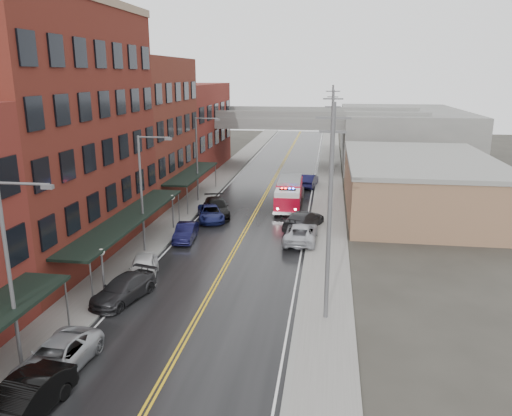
{
  "coord_description": "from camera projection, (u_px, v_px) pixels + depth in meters",
  "views": [
    {
      "loc": [
        7.08,
        -10.76,
        13.35
      ],
      "look_at": [
        1.43,
        27.21,
        3.0
      ],
      "focal_mm": 35.0,
      "sensor_mm": 36.0,
      "label": 1
    }
  ],
  "objects": [
    {
      "name": "street_lamp_2",
      "position": [
        199.0,
        154.0,
        52.53
      ],
      "size": [
        2.64,
        0.22,
        9.0
      ],
      "color": "#59595B",
      "rests_on": "ground"
    },
    {
      "name": "parked_car_left_3",
      "position": [
        124.0,
        289.0,
        30.27
      ],
      "size": [
        3.19,
        5.29,
        1.44
      ],
      "primitive_type": "imported",
      "rotation": [
        0.0,
        0.0,
        -0.25
      ],
      "color": "#232326",
      "rests_on": "ground"
    },
    {
      "name": "curb_left",
      "position": [
        182.0,
        229.0,
        44.19
      ],
      "size": [
        0.3,
        160.0,
        0.15
      ],
      "primitive_type": "cube",
      "color": "gray",
      "rests_on": "ground"
    },
    {
      "name": "overpass",
      "position": [
        281.0,
        126.0,
        72.41
      ],
      "size": [
        40.0,
        10.0,
        7.5
      ],
      "color": "slate",
      "rests_on": "ground"
    },
    {
      "name": "parked_car_left_1",
      "position": [
        23.0,
        402.0,
        19.67
      ],
      "size": [
        2.24,
        5.12,
        1.64
      ],
      "primitive_type": "imported",
      "rotation": [
        0.0,
        0.0,
        -0.11
      ],
      "color": "black",
      "rests_on": "ground"
    },
    {
      "name": "street_lamp_1",
      "position": [
        144.0,
        187.0,
        37.25
      ],
      "size": [
        2.64,
        0.22,
        9.0
      ],
      "color": "#59595B",
      "rests_on": "ground"
    },
    {
      "name": "utility_pole_1",
      "position": [
        331.0,
        154.0,
        45.51
      ],
      "size": [
        1.8,
        0.24,
        12.0
      ],
      "color": "#59595B",
      "rests_on": "ground"
    },
    {
      "name": "brick_building_b",
      "position": [
        48.0,
        136.0,
        36.27
      ],
      "size": [
        9.0,
        20.0,
        18.0
      ],
      "primitive_type": "cube",
      "color": "#602519",
      "rests_on": "ground"
    },
    {
      "name": "parked_car_left_2",
      "position": [
        56.0,
        358.0,
        22.9
      ],
      "size": [
        2.65,
        5.32,
        1.45
      ],
      "primitive_type": "imported",
      "rotation": [
        0.0,
        0.0,
        -0.05
      ],
      "color": "#919498",
      "rests_on": "ground"
    },
    {
      "name": "parked_car_left_4",
      "position": [
        143.0,
        268.0,
        33.45
      ],
      "size": [
        2.95,
        4.81,
        1.53
      ],
      "primitive_type": "imported",
      "rotation": [
        0.0,
        0.0,
        0.27
      ],
      "color": "silver",
      "rests_on": "ground"
    },
    {
      "name": "parked_car_left_5",
      "position": [
        186.0,
        232.0,
        41.18
      ],
      "size": [
        1.86,
        4.38,
        1.4
      ],
      "primitive_type": "imported",
      "rotation": [
        0.0,
        0.0,
        0.09
      ],
      "color": "black",
      "rests_on": "ground"
    },
    {
      "name": "parked_car_left_7",
      "position": [
        216.0,
        207.0,
        48.28
      ],
      "size": [
        3.92,
        6.15,
        1.66
      ],
      "primitive_type": "imported",
      "rotation": [
        0.0,
        0.0,
        0.3
      ],
      "color": "black",
      "rests_on": "ground"
    },
    {
      "name": "utility_pole_0",
      "position": [
        330.0,
        211.0,
        26.41
      ],
      "size": [
        1.8,
        0.24,
        12.0
      ],
      "color": "#59595B",
      "rests_on": "ground"
    },
    {
      "name": "parked_car_right_3",
      "position": [
        309.0,
        181.0,
        60.54
      ],
      "size": [
        2.34,
        5.09,
        1.62
      ],
      "primitive_type": "imported",
      "rotation": [
        0.0,
        0.0,
        3.01
      ],
      "color": "black",
      "rests_on": "ground"
    },
    {
      "name": "street_lamp_0",
      "position": [
        13.0,
        265.0,
        21.97
      ],
      "size": [
        2.64,
        0.22,
        9.0
      ],
      "color": "#59595B",
      "rests_on": "ground"
    },
    {
      "name": "utility_pole_2",
      "position": [
        331.0,
        130.0,
        64.62
      ],
      "size": [
        1.8,
        0.24,
        12.0
      ],
      "color": "#59595B",
      "rests_on": "ground"
    },
    {
      "name": "brick_building_c",
      "position": [
        138.0,
        130.0,
        53.37
      ],
      "size": [
        9.0,
        15.0,
        15.0
      ],
      "primitive_type": "cube",
      "color": "maroon",
      "rests_on": "ground"
    },
    {
      "name": "tan_building",
      "position": [
        418.0,
        186.0,
        50.03
      ],
      "size": [
        14.0,
        22.0,
        5.0
      ],
      "primitive_type": "cube",
      "color": "#936D4F",
      "rests_on": "ground"
    },
    {
      "name": "right_far_block",
      "position": [
        401.0,
        136.0,
        78.01
      ],
      "size": [
        18.0,
        30.0,
        8.0
      ],
      "primitive_type": "cube",
      "color": "slate",
      "rests_on": "ground"
    },
    {
      "name": "parked_car_left_6",
      "position": [
        211.0,
        213.0,
        46.81
      ],
      "size": [
        3.7,
        5.53,
        1.41
      ],
      "primitive_type": "imported",
      "rotation": [
        0.0,
        0.0,
        0.29
      ],
      "color": "#13194A",
      "rests_on": "ground"
    },
    {
      "name": "parked_car_right_1",
      "position": [
        303.0,
        220.0,
        44.2
      ],
      "size": [
        4.0,
        6.12,
        1.65
      ],
      "primitive_type": "imported",
      "rotation": [
        0.0,
        0.0,
        2.82
      ],
      "color": "#27272A",
      "rests_on": "ground"
    },
    {
      "name": "brick_building_far",
      "position": [
        185.0,
        128.0,
        70.47
      ],
      "size": [
        9.0,
        20.0,
        12.0
      ],
      "primitive_type": "cube",
      "color": "maroon",
      "rests_on": "ground"
    },
    {
      "name": "awning_2",
      "position": [
        192.0,
        173.0,
        53.72
      ],
      "size": [
        2.6,
        13.0,
        3.09
      ],
      "color": "black",
      "rests_on": "ground"
    },
    {
      "name": "sidewalk_right",
      "position": [
        329.0,
        235.0,
        42.35
      ],
      "size": [
        3.0,
        160.0,
        0.15
      ],
      "primitive_type": "cube",
      "color": "slate",
      "rests_on": "ground"
    },
    {
      "name": "curb_right",
      "position": [
        310.0,
        235.0,
        42.58
      ],
      "size": [
        0.3,
        160.0,
        0.15
      ],
      "primitive_type": "cube",
      "color": "gray",
      "rests_on": "ground"
    },
    {
      "name": "parked_car_right_0",
      "position": [
        301.0,
        233.0,
        40.77
      ],
      "size": [
        2.66,
        5.61,
        1.55
      ],
      "primitive_type": "imported",
      "rotation": [
        0.0,
        0.0,
        3.12
      ],
      "color": "#AEB0B7",
      "rests_on": "ground"
    },
    {
      "name": "road",
      "position": [
        244.0,
        232.0,
        43.4
      ],
      "size": [
        11.0,
        160.0,
        0.02
      ],
      "primitive_type": "cube",
      "color": "black",
      "rests_on": "ground"
    },
    {
      "name": "globe_lamp_1",
      "position": [
        102.0,
        261.0,
        30.34
      ],
      "size": [
        0.44,
        0.44,
        3.12
      ],
      "color": "#59595B",
      "rests_on": "ground"
    },
    {
      "name": "sidewalk_left",
      "position": [
        164.0,
        228.0,
        44.42
      ],
      "size": [
        3.0,
        160.0,
        0.15
      ],
      "primitive_type": "cube",
      "color": "slate",
      "rests_on": "ground"
    },
    {
      "name": "parked_car_right_2",
      "position": [
        297.0,
        190.0,
        56.34
      ],
      "size": [
        1.68,
        3.95,
        1.33
      ],
      "primitive_type": "imported",
      "rotation": [
        0.0,
        0.0,
        3.17
      ],
      "color": "#BEBEBE",
      "rests_on": "ground"
    },
    {
      "name": "fire_truck",
      "position": [
        289.0,
        193.0,
        50.85
      ],
      "size": [
        3.33,
        7.97,
        2.88
      ],
      "rotation": [
        0.0,
        0.0,
        0.02
      ],
      "color": "#A3071D",
      "rests_on": "ground"
    },
    {
      "name": "globe_lamp_2",
      "position": [
        172.0,
        204.0,
        43.71
      ],
      "size": [
        0.44,
        0.44,
        3.12
      ],
      "color": "#59595B",
      "rests_on": "ground"
    },
    {
      "name": "awning_1",
      "position": [
        129.0,
        218.0,
        37.01
      ],
      "size": [
        2.6,
        18.0,
        3.09
      ],
      "color": "black",
      "rests_on": "ground"
    }
  ]
}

